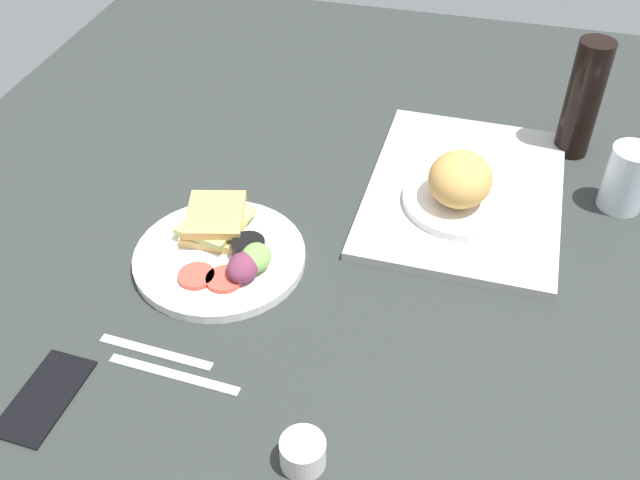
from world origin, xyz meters
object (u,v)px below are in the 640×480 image
at_px(plate_with_salad, 223,250).
at_px(drinking_glass, 627,178).
at_px(serving_tray, 464,191).
at_px(bread_plate_near, 461,187).
at_px(cell_phone, 44,396).
at_px(espresso_cup, 303,453).
at_px(fork, 156,352).
at_px(soda_bottle, 583,99).
at_px(knife, 174,374).

relative_size(plate_with_salad, drinking_glass, 2.36).
bearing_deg(serving_tray, bread_plate_near, -6.73).
bearing_deg(drinking_glass, plate_with_salad, -63.76).
height_order(serving_tray, bread_plate_near, bread_plate_near).
relative_size(bread_plate_near, cell_phone, 1.41).
xyz_separation_m(plate_with_salad, drinking_glass, (-0.30, 0.61, 0.04)).
xyz_separation_m(serving_tray, espresso_cup, (0.58, -0.13, 0.01)).
bearing_deg(bread_plate_near, fork, -41.43).
xyz_separation_m(bread_plate_near, soda_bottle, (-0.24, 0.19, 0.06)).
height_order(drinking_glass, cell_phone, drinking_glass).
height_order(serving_tray, fork, serving_tray).
bearing_deg(drinking_glass, serving_tray, -81.70).
height_order(bread_plate_near, fork, bread_plate_near).
height_order(plate_with_salad, drinking_glass, drinking_glass).
xyz_separation_m(serving_tray, soda_bottle, (-0.19, 0.18, 0.10)).
xyz_separation_m(bread_plate_near, plate_with_salad, (0.21, -0.35, -0.04)).
relative_size(serving_tray, fork, 2.65).
distance_m(espresso_cup, cell_phone, 0.35).
bearing_deg(soda_bottle, drinking_glass, 28.50).
bearing_deg(bread_plate_near, soda_bottle, 142.37).
distance_m(plate_with_salad, fork, 0.21).
bearing_deg(fork, bread_plate_near, 52.05).
height_order(espresso_cup, fork, espresso_cup).
bearing_deg(espresso_cup, soda_bottle, 158.09).
bearing_deg(espresso_cup, serving_tray, 167.34).
bearing_deg(plate_with_salad, bread_plate_near, 121.54).
distance_m(fork, knife, 0.05).
bearing_deg(espresso_cup, knife, -111.97).
xyz_separation_m(soda_bottle, cell_phone, (0.77, -0.66, -0.11)).
bearing_deg(plate_with_salad, cell_phone, -22.91).
bearing_deg(soda_bottle, bread_plate_near, -37.63).
bearing_deg(espresso_cup, bread_plate_near, 166.77).
height_order(bread_plate_near, plate_with_salad, bread_plate_near).
distance_m(serving_tray, espresso_cup, 0.60).
bearing_deg(fork, knife, -33.39).
distance_m(bread_plate_near, espresso_cup, 0.55).
xyz_separation_m(knife, cell_phone, (0.08, -0.15, 0.00)).
bearing_deg(espresso_cup, cell_phone, -90.81).
bearing_deg(plate_with_salad, knife, 3.82).
bearing_deg(drinking_glass, fork, -51.39).
bearing_deg(espresso_cup, fork, -114.71).
relative_size(serving_tray, knife, 2.37).
bearing_deg(cell_phone, soda_bottle, 141.96).
bearing_deg(drinking_glass, cell_phone, -50.42).
bearing_deg(espresso_cup, drinking_glass, 147.73).
relative_size(bread_plate_near, fork, 1.20).
bearing_deg(drinking_glass, espresso_cup, -32.27).
bearing_deg(drinking_glass, soda_bottle, -151.50).
distance_m(plate_with_salad, espresso_cup, 0.39).
relative_size(drinking_glass, knife, 0.60).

